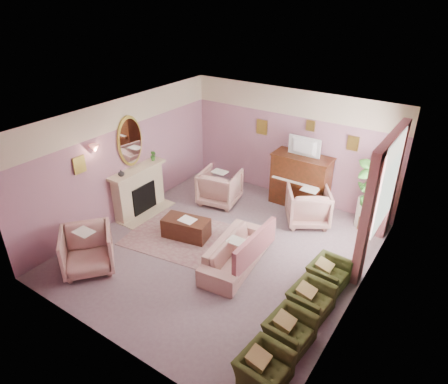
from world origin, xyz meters
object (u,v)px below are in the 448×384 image
Objects in this scene: coffee_table at (186,228)px; floral_armchair_left at (220,185)px; piano at (300,181)px; olive_chair_c at (311,296)px; olive_chair_a at (264,365)px; olive_chair_b at (290,327)px; olive_chair_d at (329,271)px; sofa at (237,248)px; side_table at (368,213)px; floral_armchair_front at (87,248)px; floral_armchair_right at (308,204)px; television at (303,146)px.

floral_armchair_left is (-0.28, 1.71, 0.26)m from coffee_table.
piano reaches higher than olive_chair_c.
olive_chair_b is at bearing 90.00° from olive_chair_a.
olive_chair_c is 0.82m from olive_chair_d.
olive_chair_b is at bearing -67.24° from piano.
olive_chair_b is (1.73, -1.20, -0.08)m from sofa.
sofa is 2.78× the size of side_table.
floral_armchair_front is (-2.32, -1.73, 0.09)m from sofa.
olive_chair_b is at bearing -34.71° from sofa.
floral_armchair_front is (-2.83, -3.98, 0.00)m from floral_armchair_right.
floral_armchair_left is at bearing -149.00° from piano.
floral_armchair_front is at bearing -125.39° from floral_armchair_right.
side_table is at bearing 48.62° from floral_armchair_front.
olive_chair_d is at bearing -55.18° from piano.
sofa is 2.10m from olive_chair_b.
floral_armchair_right is at bearing 77.28° from sofa.
floral_armchair_left is at bearing 131.32° from olive_chair_a.
olive_chair_a and olive_chair_c have the same top height.
side_table is at bearing 90.14° from olive_chair_c.
olive_chair_b is (1.73, -4.08, -1.28)m from television.
coffee_table is at bearing 65.54° from floral_armchair_front.
olive_chair_c is at bearing -33.49° from floral_armchair_left.
floral_armchair_front is at bearing -114.46° from coffee_table.
floral_armchair_front is at bearing -172.52° from olive_chair_b.
olive_chair_a is at bearing -74.10° from floral_armchair_right.
side_table is at bearing 90.10° from olive_chair_a.
floral_armchair_left reaches higher than olive_chair_c.
floral_armchair_right reaches higher than coffee_table.
floral_armchair_front is 1.38× the size of side_table.
piano is 0.72× the size of sofa.
floral_armchair_left is at bearing -164.54° from side_table.
olive_chair_a is at bearing -70.52° from television.
olive_chair_a is at bearing -48.68° from floral_armchair_left.
floral_armchair_right is 4.89m from floral_armchair_front.
sofa reaches higher than coffee_table.
floral_armchair_left is at bearing 146.51° from olive_chair_c.
television is 5.36m from olive_chair_a.
floral_armchair_right is 1.00× the size of floral_armchair_front.
television is 0.83× the size of floral_armchair_right.
side_table reaches higher than olive_chair_a.
coffee_table is 2.85m from floral_armchair_right.
sofa is at bearing -165.58° from olive_chair_d.
olive_chair_c is (4.05, 1.35, -0.17)m from floral_armchair_front.
coffee_table is 1.37× the size of olive_chair_a.
sofa is at bearing 130.57° from olive_chair_a.
sofa is at bearing -47.90° from floral_armchair_left.
olive_chair_d is (1.73, 0.44, -0.08)m from sofa.
sofa is 2.66× the size of olive_chair_d.
floral_armchair_left and floral_armchair_front have the same top height.
floral_armchair_left is 2.26m from floral_armchair_right.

